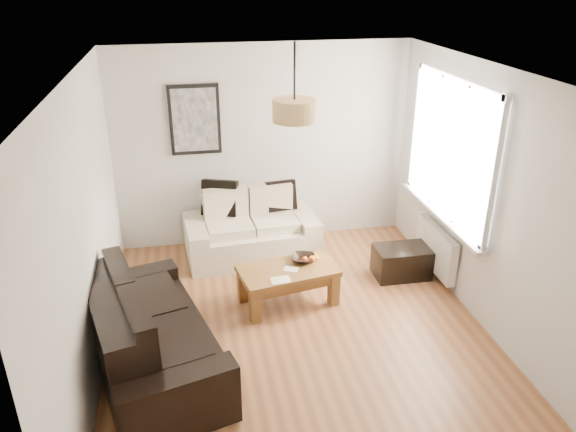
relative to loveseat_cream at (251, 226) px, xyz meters
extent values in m
plane|color=brown|center=(0.25, -1.78, -0.41)|extent=(4.50, 4.50, 0.00)
cube|color=white|center=(2.07, -0.98, -0.03)|extent=(0.10, 0.90, 0.52)
cylinder|color=tan|center=(0.25, -1.48, 1.82)|extent=(0.40, 0.40, 0.20)
cube|color=black|center=(1.70, -0.88, -0.22)|extent=(0.65, 0.42, 0.37)
cube|color=black|center=(-0.36, 0.20, 0.34)|extent=(0.47, 0.29, 0.45)
cube|color=black|center=(0.42, 0.20, 0.30)|extent=(0.40, 0.17, 0.39)
imported|color=black|center=(0.44, -1.05, 0.05)|extent=(0.33, 0.33, 0.06)
sphere|color=#EA4F13|center=(0.54, -1.10, 0.06)|extent=(0.09, 0.09, 0.08)
sphere|color=orange|center=(0.58, -1.07, 0.06)|extent=(0.07, 0.07, 0.06)
sphere|color=#FF5F15|center=(0.46, -1.09, 0.06)|extent=(0.07, 0.07, 0.06)
cube|color=beige|center=(0.12, -1.41, 0.02)|extent=(0.21, 0.16, 0.01)
camera|label=1|loc=(-0.75, -6.28, 3.00)|focal=34.30mm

